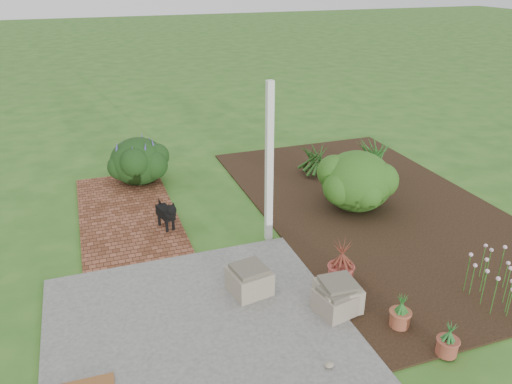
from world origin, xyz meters
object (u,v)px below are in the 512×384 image
object	(u,v)px
cream_ceramic_urn	(143,166)
evergreen_shrub	(357,179)
stone_trough_near	(335,302)
black_dog	(167,213)

from	to	relation	value
cream_ceramic_urn	evergreen_shrub	world-z (taller)	evergreen_shrub
stone_trough_near	black_dog	distance (m)	3.22
evergreen_shrub	black_dog	bearing A→B (deg)	175.05
black_dog	evergreen_shrub	distance (m)	3.30
cream_ceramic_urn	evergreen_shrub	xyz separation A→B (m)	(3.33, -2.66, 0.30)
cream_ceramic_urn	evergreen_shrub	bearing A→B (deg)	-38.66
stone_trough_near	cream_ceramic_urn	distance (m)	5.44
black_dog	evergreen_shrub	world-z (taller)	evergreen_shrub
black_dog	cream_ceramic_urn	size ratio (longest dim) A/B	1.28
evergreen_shrub	stone_trough_near	bearing A→B (deg)	-124.32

